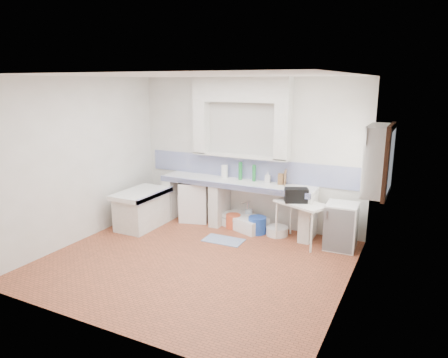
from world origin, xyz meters
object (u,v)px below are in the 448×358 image
at_px(sink, 244,222).
at_px(fridge, 341,226).
at_px(stove, 195,201).
at_px(side_table, 301,223).

relative_size(sink, fridge, 1.16).
height_order(sink, fridge, fridge).
distance_m(stove, side_table, 2.24).
bearing_deg(stove, side_table, -22.13).
relative_size(stove, sink, 0.88).
distance_m(side_table, fridge, 0.67).
height_order(stove, side_table, stove).
height_order(stove, fridge, stove).
relative_size(side_table, fridge, 1.13).
height_order(side_table, fridge, fridge).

